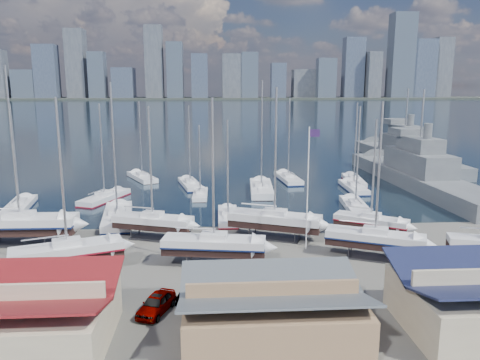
{
  "coord_description": "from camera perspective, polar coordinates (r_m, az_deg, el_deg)",
  "views": [
    {
      "loc": [
        -4.17,
        -55.27,
        17.03
      ],
      "look_at": [
        0.03,
        8.0,
        4.23
      ],
      "focal_mm": 35.0,
      "sensor_mm": 36.0,
      "label": 1
    }
  ],
  "objects": [
    {
      "name": "shed_grey",
      "position": [
        33.1,
        4.0,
        -15.33
      ],
      "size": [
        12.6,
        8.4,
        4.17
      ],
      "color": "#8C6B4C",
      "rests_on": "ground"
    },
    {
      "name": "car_d",
      "position": [
        38.99,
        8.17,
        -13.55
      ],
      "size": [
        3.42,
        4.83,
        1.3
      ],
      "primitive_type": "imported",
      "rotation": [
        0.0,
        0.0,
        -0.4
      ],
      "color": "gray",
      "rests_on": "ground"
    },
    {
      "name": "sailboat_moored_2",
      "position": [
        88.03,
        -11.85,
        0.22
      ],
      "size": [
        6.87,
        10.11,
        14.96
      ],
      "rotation": [
        0.0,
        0.0,
        2.03
      ],
      "color": "black",
      "rests_on": "water"
    },
    {
      "name": "sailboat_cradle_3",
      "position": [
        45.27,
        -3.2,
        -7.9
      ],
      "size": [
        10.23,
        4.37,
        16.01
      ],
      "rotation": [
        0.0,
        0.0,
        -0.17
      ],
      "color": "#2D2D33",
      "rests_on": "ground"
    },
    {
      "name": "water",
      "position": [
        355.71,
        -3.16,
        8.62
      ],
      "size": [
        1400.0,
        600.0,
        0.4
      ],
      "primitive_type": "cube",
      "color": "#1B2C3E",
      "rests_on": "ground"
    },
    {
      "name": "car_c",
      "position": [
        38.4,
        0.24,
        -13.6
      ],
      "size": [
        3.02,
        5.87,
        1.59
      ],
      "primitive_type": "imported",
      "rotation": [
        0.0,
        0.0,
        -0.07
      ],
      "color": "gray",
      "rests_on": "ground"
    },
    {
      "name": "sailboat_moored_5",
      "position": [
        80.63,
        -6.09,
        -0.62
      ],
      "size": [
        4.8,
        10.03,
        14.46
      ],
      "rotation": [
        0.0,
        0.0,
        1.8
      ],
      "color": "black",
      "rests_on": "water"
    },
    {
      "name": "sailboat_moored_8",
      "position": [
        85.55,
        5.9,
        0.08
      ],
      "size": [
        3.93,
        10.73,
        15.7
      ],
      "rotation": [
        0.0,
        0.0,
        1.67
      ],
      "color": "black",
      "rests_on": "water"
    },
    {
      "name": "skyline",
      "position": [
        609.44,
        -4.26,
        13.45
      ],
      "size": [
        639.14,
        43.8,
        107.69
      ],
      "color": "#475166",
      "rests_on": "far_shore"
    },
    {
      "name": "sailboat_cradle_2",
      "position": [
        53.79,
        -10.59,
        -4.99
      ],
      "size": [
        9.41,
        5.29,
        14.9
      ],
      "rotation": [
        0.0,
        0.0,
        -0.32
      ],
      "color": "#2D2D33",
      "rests_on": "ground"
    },
    {
      "name": "sailboat_moored_11",
      "position": [
        85.64,
        13.7,
        -0.18
      ],
      "size": [
        3.91,
        10.19,
        14.86
      ],
      "rotation": [
        0.0,
        0.0,
        1.45
      ],
      "color": "black",
      "rests_on": "water"
    },
    {
      "name": "sailboat_moored_6",
      "position": [
        60.78,
        -1.48,
        -4.56
      ],
      "size": [
        2.68,
        9.05,
        13.46
      ],
      "rotation": [
        0.0,
        0.0,
        1.55
      ],
      "color": "black",
      "rests_on": "water"
    },
    {
      "name": "sailboat_moored_0",
      "position": [
        72.64,
        -25.27,
        -3.01
      ],
      "size": [
        4.32,
        10.57,
        15.34
      ],
      "rotation": [
        0.0,
        0.0,
        1.72
      ],
      "color": "black",
      "rests_on": "water"
    },
    {
      "name": "sailboat_cradle_5",
      "position": [
        48.85,
        16.13,
        -6.91
      ],
      "size": [
        9.87,
        6.49,
        15.6
      ],
      "rotation": [
        0.0,
        0.0,
        -0.43
      ],
      "color": "#2D2D33",
      "rests_on": "ground"
    },
    {
      "name": "naval_ship_east",
      "position": [
        86.23,
        20.82,
        0.39
      ],
      "size": [
        9.18,
        45.53,
        18.07
      ],
      "rotation": [
        0.0,
        0.0,
        1.61
      ],
      "color": "#5B5F64",
      "rests_on": "water"
    },
    {
      "name": "sailboat_moored_4",
      "position": [
        73.18,
        -4.87,
        -1.82
      ],
      "size": [
        2.33,
        7.81,
        11.73
      ],
      "rotation": [
        0.0,
        0.0,
        1.55
      ],
      "color": "black",
      "rests_on": "water"
    },
    {
      "name": "sailboat_moored_7",
      "position": [
        76.18,
        2.62,
        -1.27
      ],
      "size": [
        4.33,
        12.63,
        18.75
      ],
      "rotation": [
        0.0,
        0.0,
        1.5
      ],
      "color": "black",
      "rests_on": "water"
    },
    {
      "name": "sailboat_moored_9",
      "position": [
        67.33,
        13.88,
        -3.3
      ],
      "size": [
        3.76,
        10.2,
        15.06
      ],
      "rotation": [
        0.0,
        0.0,
        1.47
      ],
      "color": "black",
      "rests_on": "water"
    },
    {
      "name": "sailboat_moored_3",
      "position": [
        62.15,
        -14.69,
        -4.57
      ],
      "size": [
        5.07,
        12.61,
        18.32
      ],
      "rotation": [
        0.0,
        0.0,
        1.71
      ],
      "color": "black",
      "rests_on": "water"
    },
    {
      "name": "car_b",
      "position": [
        37.71,
        -4.69,
        -14.37
      ],
      "size": [
        4.14,
        2.2,
        1.3
      ],
      "primitive_type": "imported",
      "rotation": [
        0.0,
        0.0,
        1.35
      ],
      "color": "gray",
      "rests_on": "ground"
    },
    {
      "name": "far_shore",
      "position": [
        615.49,
        -3.46,
        9.91
      ],
      "size": [
        1400.0,
        80.0,
        2.2
      ],
      "primitive_type": "cube",
      "color": "#2D332D",
      "rests_on": "ground"
    },
    {
      "name": "sailboat_cradle_4",
      "position": [
        53.17,
        4.24,
        -4.9
      ],
      "size": [
        10.73,
        6.67,
        16.91
      ],
      "rotation": [
        0.0,
        0.0,
        -0.39
      ],
      "color": "#2D2D33",
      "rests_on": "ground"
    },
    {
      "name": "ground",
      "position": [
        48.54,
        1.39,
        -9.13
      ],
      "size": [
        1400.0,
        1400.0,
        0.0
      ],
      "primitive_type": "plane",
      "color": "#605E59",
      "rests_on": "ground"
    },
    {
      "name": "sailboat_cradle_1",
      "position": [
        46.18,
        -20.29,
        -8.22
      ],
      "size": [
        10.31,
        6.13,
        16.1
      ],
      "rotation": [
        0.0,
        0.0,
        0.36
      ],
      "color": "#2D2D33",
      "rests_on": "ground"
    },
    {
      "name": "sailboat_moored_10",
      "position": [
        79.95,
        13.67,
        -0.99
      ],
      "size": [
        2.85,
        9.77,
        14.56
      ],
      "rotation": [
        0.0,
        0.0,
        1.56
      ],
      "color": "black",
      "rests_on": "water"
    },
    {
      "name": "sailboat_cradle_6",
      "position": [
        55.21,
        15.67,
        -4.88
      ],
      "size": [
        8.09,
        6.49,
        13.47
      ],
      "rotation": [
        0.0,
        0.0,
        -0.59
      ],
      "color": "#2D2D33",
      "rests_on": "ground"
    },
    {
      "name": "shed_red",
      "position": [
        35.55,
        -27.18,
        -14.37
      ],
      "size": [
        14.7,
        9.45,
        4.51
      ],
      "color": "#BFB293",
      "rests_on": "ground"
    },
    {
      "name": "car_a",
      "position": [
        37.42,
        -10.17,
        -14.59
      ],
      "size": [
        3.13,
        4.64,
        1.47
      ],
      "primitive_type": "imported",
      "rotation": [
        0.0,
        0.0,
        -0.36
      ],
      "color": "gray",
      "rests_on": "ground"
    },
    {
      "name": "flagpole",
      "position": [
        48.81,
        8.39,
        0.08
      ],
      "size": [
        1.14,
        0.12,
        12.98
      ],
      "color": "white",
      "rests_on": "ground"
    },
    {
      "name": "sailboat_cradle_0",
      "position": [
        56.49,
        -25.21,
        -4.89
      ],
      "size": [
        12.07,
        3.62,
        19.14
      ],
      "rotation": [
        0.0,
        0.0,
        -0.02
      ],
      "color": "#2D2D33",
      "rests_on": "ground"
    },
    {
      "name": "sailboat_moored_1",
      "position": [
        73.51,
        -16.17,
        -2.2
      ],
      "size": [
        6.54,
        10.48,
        15.2
      ],
      "rotation": [
        0.0,
        0.0,
        1.18
      ],
      "color": "black",
      "rests_on": "water"
    },
    {
      "name": "naval_ship_west",
      "position": [
        111.57,
        19.31,
        2.85
      ],
      "size": [
        8.54,
        44.96,
        18.03
      ],
      "rotation": [
        0.0,
        0.0,
        1.6
      ],
      "color": "#5B5F64",
      "rests_on": "water"
    }
  ]
}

